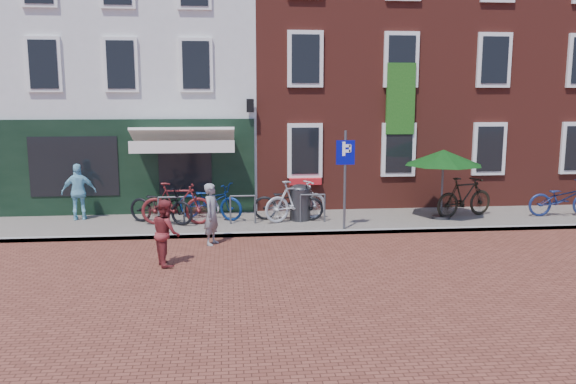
{
  "coord_description": "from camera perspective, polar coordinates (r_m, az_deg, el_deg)",
  "views": [
    {
      "loc": [
        -1.91,
        -15.21,
        3.73
      ],
      "look_at": [
        -0.3,
        0.35,
        1.13
      ],
      "focal_mm": 36.7,
      "sensor_mm": 36.0,
      "label": 1
    }
  ],
  "objects": [
    {
      "name": "bicycle_3",
      "position": [
        17.0,
        0.77,
        -0.85
      ],
      "size": [
        2.06,
        1.27,
        1.2
      ],
      "primitive_type": "imported",
      "rotation": [
        0.0,
        0.0,
        1.95
      ],
      "color": "#ADAEB0",
      "rests_on": "sidewalk"
    },
    {
      "name": "bicycle_4",
      "position": [
        17.13,
        0.01,
        -0.96
      ],
      "size": [
        2.16,
        1.09,
        1.08
      ],
      "primitive_type": "imported",
      "rotation": [
        0.0,
        0.0,
        1.38
      ],
      "color": "black",
      "rests_on": "sidewalk"
    },
    {
      "name": "bicycle_6",
      "position": [
        19.55,
        25.03,
        -0.56
      ],
      "size": [
        2.09,
        0.82,
        1.08
      ],
      "primitive_type": "imported",
      "rotation": [
        0.0,
        0.0,
        1.52
      ],
      "color": "navy",
      "rests_on": "sidewalk"
    },
    {
      "name": "building_brick_mid",
      "position": [
        22.59,
        4.17,
        12.62
      ],
      "size": [
        6.0,
        8.0,
        10.0
      ],
      "primitive_type": "cube",
      "color": "maroon",
      "rests_on": "ground"
    },
    {
      "name": "sidewalk",
      "position": [
        17.36,
        3.88,
        -2.84
      ],
      "size": [
        24.0,
        3.0,
        0.1
      ],
      "primitive_type": "cube",
      "color": "slate",
      "rests_on": "ground"
    },
    {
      "name": "bicycle_1",
      "position": [
        16.83,
        -10.72,
        -1.11
      ],
      "size": [
        2.03,
        0.68,
        1.2
      ],
      "primitive_type": "imported",
      "rotation": [
        0.0,
        0.0,
        1.51
      ],
      "color": "maroon",
      "rests_on": "sidewalk"
    },
    {
      "name": "bicycle_2",
      "position": [
        17.42,
        -7.54,
        -0.87
      ],
      "size": [
        2.17,
        1.54,
        1.08
      ],
      "primitive_type": "imported",
      "rotation": [
        0.0,
        0.0,
        1.12
      ],
      "color": "navy",
      "rests_on": "sidewalk"
    },
    {
      "name": "bicycle_5",
      "position": [
        18.4,
        16.72,
        -0.46
      ],
      "size": [
        2.07,
        1.15,
        1.2
      ],
      "primitive_type": "imported",
      "rotation": [
        0.0,
        0.0,
        1.88
      ],
      "color": "black",
      "rests_on": "sidewalk"
    },
    {
      "name": "building_brick_right",
      "position": [
        24.36,
        18.52,
        11.93
      ],
      "size": [
        6.0,
        8.0,
        10.0
      ],
      "primitive_type": "cube",
      "color": "maroon",
      "rests_on": "ground"
    },
    {
      "name": "ground",
      "position": [
        15.78,
        1.21,
        -4.25
      ],
      "size": [
        80.0,
        80.0,
        0.0
      ],
      "primitive_type": "plane",
      "color": "brown"
    },
    {
      "name": "boy",
      "position": [
        13.23,
        -11.73,
        -3.86
      ],
      "size": [
        0.76,
        0.86,
        1.47
      ],
      "primitive_type": "imported",
      "rotation": [
        0.0,
        0.0,
        1.9
      ],
      "color": "maroon",
      "rests_on": "ground"
    },
    {
      "name": "parasol",
      "position": [
        17.75,
        14.84,
        3.53
      ],
      "size": [
        2.29,
        2.29,
        2.15
      ],
      "color": "#4C4C4F",
      "rests_on": "sidewalk"
    },
    {
      "name": "cafe_person",
      "position": [
        18.2,
        -19.6,
        0.01
      ],
      "size": [
        1.02,
        0.56,
        1.65
      ],
      "primitive_type": "imported",
      "rotation": [
        0.0,
        0.0,
        3.31
      ],
      "color": "#85CFE5",
      "rests_on": "sidewalk"
    },
    {
      "name": "building_stucco",
      "position": [
        22.44,
        -14.09,
        11.11
      ],
      "size": [
        8.0,
        8.0,
        9.0
      ],
      "primitive_type": "cube",
      "color": "silver",
      "rests_on": "ground"
    },
    {
      "name": "woman",
      "position": [
        14.83,
        -7.38,
        -2.14
      ],
      "size": [
        0.57,
        0.67,
        1.55
      ],
      "primitive_type": "imported",
      "rotation": [
        0.0,
        0.0,
        1.15
      ],
      "color": "gray",
      "rests_on": "ground"
    },
    {
      "name": "bicycle_0",
      "position": [
        17.05,
        -12.19,
        -1.23
      ],
      "size": [
        2.16,
        1.57,
        1.08
      ],
      "primitive_type": "imported",
      "rotation": [
        0.0,
        0.0,
        1.1
      ],
      "color": "black",
      "rests_on": "sidewalk"
    },
    {
      "name": "parking_sign",
      "position": [
        15.89,
        5.56,
        2.47
      ],
      "size": [
        0.5,
        0.08,
        2.68
      ],
      "color": "#4C4C4F",
      "rests_on": "sidewalk"
    },
    {
      "name": "litter_bin",
      "position": [
        17.15,
        1.18,
        -0.82
      ],
      "size": [
        0.61,
        0.61,
        1.12
      ],
      "color": "#343537",
      "rests_on": "sidewalk"
    }
  ]
}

